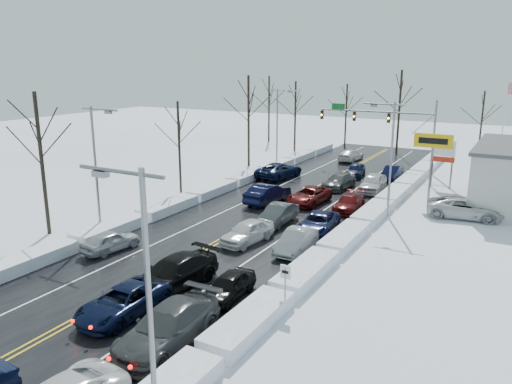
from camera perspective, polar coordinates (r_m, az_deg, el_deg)
The scene contains 42 objects.
ground at distance 35.49m, azimuth -2.96°, elevation -4.95°, with size 160.00×160.00×0.00m, color white.
road_surface at distance 37.10m, azimuth -1.31°, elevation -4.05°, with size 14.00×84.00×0.01m, color black.
snow_bank_left at distance 41.31m, azimuth -10.44°, elevation -2.36°, with size 1.79×72.00×0.78m, color white.
snow_bank_right at distance 34.09m, azimuth 9.83°, elevation -5.99°, with size 1.79×72.00×0.78m, color white.
traffic_signal_mast at distance 58.44m, azimuth 14.86°, elevation 7.80°, with size 13.28×0.39×8.00m.
tires_plus_sign at distance 45.40m, azimuth 19.57°, elevation 5.03°, with size 3.20×0.34×6.00m.
used_vehicles_sign at distance 51.52m, azimuth 20.60°, elevation 4.08°, with size 2.20×0.22×4.65m.
speed_limit_sign at distance 24.67m, azimuth 3.37°, elevation -9.88°, with size 0.55×0.09×2.35m.
flagpole at distance 58.64m, azimuth 26.61°, elevation 7.22°, with size 1.87×1.20×10.00m.
streetlight_se at distance 15.49m, azimuth -12.77°, elevation -10.68°, with size 3.20×0.25×9.00m.
streetlight_ne at distance 39.99m, azimuth 14.97°, elevation 4.66°, with size 3.20×0.25×9.00m.
streetlight_sw at distance 36.30m, azimuth -17.70°, elevation 3.50°, with size 3.20×0.25×9.00m.
streetlight_nw at distance 58.83m, azimuth 2.60°, elevation 8.14°, with size 3.20×0.25×9.00m.
tree_left_b at distance 37.20m, azimuth -23.56°, elevation 5.85°, with size 4.00×4.00×10.00m.
tree_left_c at distance 46.44m, azimuth -8.84°, elevation 7.07°, with size 3.40×3.40×8.50m.
tree_left_d at distance 58.26m, azimuth -0.86°, elevation 10.09°, with size 4.20×4.20×10.50m.
tree_left_e at distance 68.77m, azimuth 4.53°, elevation 10.14°, with size 3.80×3.80×9.50m.
tree_far_a at distance 77.29m, azimuth 1.50°, elevation 10.91°, with size 4.00×4.00×10.00m.
tree_far_b at distance 73.49m, azimuth 10.30°, elevation 9.96°, with size 3.60×3.60×9.00m.
tree_far_c at distance 69.25m, azimuth 16.16°, elevation 10.52°, with size 4.40×4.40×11.00m.
tree_far_d at distance 69.28m, azimuth 24.49°, elevation 8.35°, with size 3.40×3.40×8.50m.
queued_car_2 at distance 25.65m, azimuth -14.83°, elevation -13.42°, with size 2.36×5.11×1.42m, color black.
queued_car_3 at distance 27.95m, azimuth -9.30°, elevation -10.69°, with size 2.32×5.72×1.66m, color black.
queued_car_4 at distance 34.07m, azimuth -1.00°, elevation -5.78°, with size 1.80×4.48×1.53m, color white.
queued_car_5 at distance 37.99m, azimuth 2.50°, elevation -3.62°, with size 1.56×4.48×1.48m, color #424548.
queued_car_6 at distance 43.55m, azimuth 6.07°, elevation -1.32°, with size 2.39×5.18×1.44m, color #4A0909.
queued_car_7 at distance 49.25m, azimuth 9.42°, elevation 0.43°, with size 1.97×4.86×1.41m, color #3D3F41.
queued_car_8 at distance 54.83m, azimuth 11.29°, elevation 1.78°, with size 1.68×4.17×1.42m, color black.
queued_car_11 at distance 22.92m, azimuth -9.94°, elevation -16.75°, with size 2.37×5.82×1.69m, color #3B3D3F.
queued_car_12 at distance 26.48m, azimuth -3.15°, elevation -12.00°, with size 1.57×3.91×1.33m, color black.
queued_car_13 at distance 32.62m, azimuth 4.60°, elevation -6.77°, with size 1.51×4.33×1.43m, color #919498.
queued_car_14 at distance 36.49m, azimuth 7.13°, elevation -4.50°, with size 2.25×4.88×1.36m, color black.
queued_car_15 at distance 41.98m, azimuth 10.55°, elevation -2.09°, with size 1.86×4.58×1.33m, color #4B0A0B.
queued_car_16 at distance 48.66m, azimuth 13.16°, elevation 0.07°, with size 2.00×4.98×1.70m, color silver.
queued_car_17 at distance 54.33m, azimuth 15.22°, elevation 1.43°, with size 1.47×4.22×1.39m, color black.
oncoming_car_0 at distance 43.60m, azimuth 1.35°, elevation -1.22°, with size 1.79×5.14×1.69m, color black.
oncoming_car_1 at distance 53.01m, azimuth 2.65°, elevation 1.61°, with size 2.76×5.98×1.66m, color black.
oncoming_car_2 at distance 63.60m, azimuth 10.73°, elevation 3.54°, with size 1.97×4.85×1.41m, color silver.
oncoming_car_3 at distance 33.98m, azimuth -16.22°, elevation -6.44°, with size 1.59×3.94×1.34m, color #ACAEB4.
parked_car_0 at distance 42.63m, azimuth 22.73°, elevation -2.74°, with size 2.68×5.81×1.61m, color silver.
parked_car_1 at distance 46.94m, azimuth 26.98°, elevation -1.69°, with size 2.22×5.45×1.58m, color #3C3F41.
parked_car_2 at distance 51.35m, azimuth 25.00°, elevation -0.18°, with size 1.84×4.57×1.56m, color #450910.
Camera 1 is at (17.90, -28.28, 11.80)m, focal length 35.00 mm.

